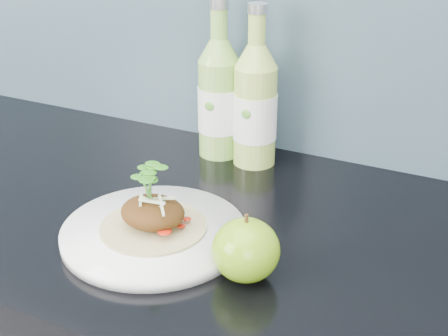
# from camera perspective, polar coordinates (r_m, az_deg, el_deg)

# --- Properties ---
(dinner_plate) EXTENTS (0.33, 0.33, 0.02)m
(dinner_plate) POSITION_cam_1_polar(r_m,az_deg,el_deg) (0.88, -6.43, -5.91)
(dinner_plate) COLOR white
(dinner_plate) RESTS_ON kitchen_counter
(pork_taco) EXTENTS (0.15, 0.15, 0.10)m
(pork_taco) POSITION_cam_1_polar(r_m,az_deg,el_deg) (0.86, -6.54, -3.86)
(pork_taco) COLOR tan
(pork_taco) RESTS_ON dinner_plate
(green_apple) EXTENTS (0.10, 0.10, 0.09)m
(green_apple) POSITION_cam_1_polar(r_m,az_deg,el_deg) (0.78, 2.01, -7.50)
(green_apple) COLOR #598F0F
(green_apple) RESTS_ON kitchen_counter
(cider_bottle_left) EXTENTS (0.08, 0.08, 0.28)m
(cider_bottle_left) POSITION_cam_1_polar(r_m,az_deg,el_deg) (1.10, -0.45, 6.38)
(cider_bottle_left) COLOR #84BC4E
(cider_bottle_left) RESTS_ON kitchen_counter
(cider_bottle_right) EXTENTS (0.09, 0.09, 0.28)m
(cider_bottle_right) POSITION_cam_1_polar(r_m,az_deg,el_deg) (1.07, 2.87, 5.71)
(cider_bottle_right) COLOR #A9C853
(cider_bottle_right) RESTS_ON kitchen_counter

